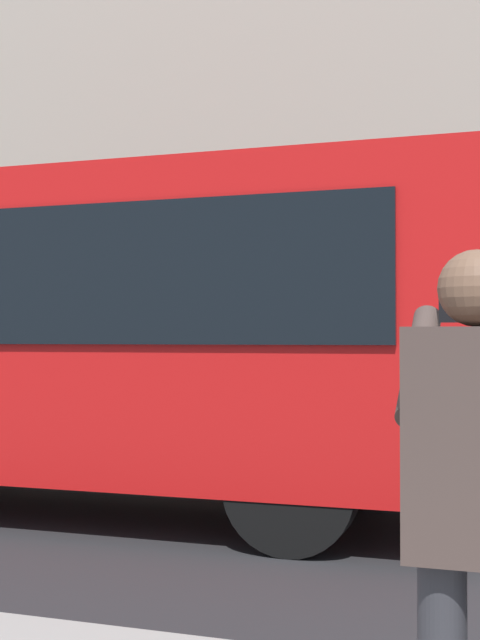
{
  "coord_description": "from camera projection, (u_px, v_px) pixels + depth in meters",
  "views": [
    {
      "loc": [
        -0.19,
        7.44,
        1.6
      ],
      "look_at": [
        2.17,
        0.54,
        1.75
      ],
      "focal_mm": 48.53,
      "sensor_mm": 36.0,
      "label": 1
    }
  ],
  "objects": [
    {
      "name": "red_bus",
      "position": [
        22.0,
        329.0,
        8.4
      ],
      "size": [
        9.05,
        2.54,
        3.08
      ],
      "color": "red",
      "rests_on": "ground_plane"
    },
    {
      "name": "pedestrian_photographer",
      "position": [
        479.0,
        500.0,
        2.44
      ],
      "size": [
        0.53,
        0.52,
        1.7
      ],
      "color": "#2D2D33",
      "rests_on": "sidewalk_curb"
    }
  ]
}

